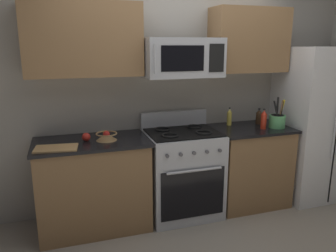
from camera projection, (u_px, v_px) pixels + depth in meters
ground_plane at (205, 244)px, 3.08m from camera, size 16.00×16.00×0.00m
wall_back at (171, 91)px, 3.72m from camera, size 8.00×0.10×2.60m
counter_left at (94, 185)px, 3.29m from camera, size 1.09×0.63×0.91m
range_oven at (182, 172)px, 3.56m from camera, size 0.76×0.67×1.09m
counter_right at (249, 165)px, 3.81m from camera, size 0.86×0.63×0.91m
refrigerator at (314, 124)px, 3.94m from camera, size 0.79×0.74×1.79m
microwave at (182, 58)px, 3.30m from camera, size 0.77×0.44×0.38m
upper_cabinets_left at (84, 40)px, 3.10m from camera, size 1.08×0.34×0.69m
upper_cabinets_right at (249, 40)px, 3.63m from camera, size 0.85×0.34×0.69m
utensil_crock at (277, 120)px, 3.67m from camera, size 0.18×0.18×0.34m
fruit_basket at (106, 136)px, 3.19m from camera, size 0.21×0.21×0.09m
apple_loose at (86, 137)px, 3.16m from camera, size 0.08×0.08×0.08m
cutting_board at (56, 148)px, 2.92m from camera, size 0.39×0.26×0.02m
bottle_soy at (259, 117)px, 3.84m from camera, size 0.07×0.07×0.18m
bottle_hot_sauce at (264, 120)px, 3.61m from camera, size 0.06×0.06×0.22m
bottle_oil at (229, 117)px, 3.78m from camera, size 0.06×0.06×0.20m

